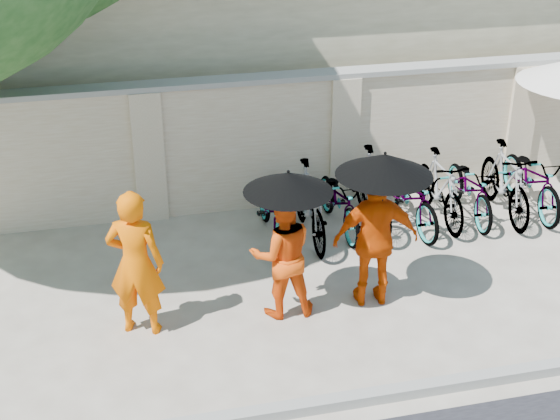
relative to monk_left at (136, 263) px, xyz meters
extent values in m
plane|color=#B5AC9C|center=(1.40, -0.16, -0.91)|extent=(80.00, 80.00, 0.00)
cube|color=gray|center=(1.40, -1.86, -0.85)|extent=(40.00, 0.16, 0.12)
cube|color=beige|center=(2.40, 3.04, 0.09)|extent=(20.00, 0.30, 2.00)
cube|color=beige|center=(3.40, 6.84, 0.69)|extent=(14.00, 6.00, 3.20)
imported|color=#F66400|center=(0.00, 0.00, 0.00)|extent=(0.77, 0.62, 1.81)
imported|color=#ED4B0A|center=(1.72, -0.02, -0.10)|extent=(0.81, 0.64, 1.61)
cylinder|color=black|center=(1.77, -0.10, 0.44)|extent=(0.02, 0.02, 0.87)
cone|color=black|center=(1.77, -0.10, 0.88)|extent=(1.03, 1.03, 0.24)
imported|color=#D24204|center=(2.88, -0.05, -0.02)|extent=(1.08, 0.55, 1.78)
cylinder|color=black|center=(2.90, -0.13, 0.55)|extent=(0.02, 0.02, 0.89)
cone|color=black|center=(2.90, -0.13, 0.99)|extent=(1.14, 1.14, 0.26)
imported|color=gray|center=(2.03, 1.81, -0.39)|extent=(0.73, 1.98, 1.03)
imported|color=gray|center=(2.54, 1.75, -0.35)|extent=(0.58, 1.85, 1.10)
imported|color=gray|center=(3.06, 1.94, -0.45)|extent=(0.65, 1.74, 0.91)
imported|color=gray|center=(3.57, 1.96, -0.34)|extent=(0.65, 1.92, 1.14)
imported|color=gray|center=(4.08, 1.81, -0.42)|extent=(0.82, 1.89, 0.97)
imported|color=gray|center=(4.60, 1.87, -0.38)|extent=(0.52, 1.76, 1.05)
imported|color=gray|center=(5.11, 1.89, -0.44)|extent=(0.76, 1.82, 0.93)
imported|color=gray|center=(5.62, 1.80, -0.35)|extent=(0.70, 1.89, 1.11)
imported|color=gray|center=(6.14, 1.89, -0.40)|extent=(0.79, 1.95, 1.00)
camera|label=1|loc=(-0.16, -7.86, 4.49)|focal=50.00mm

